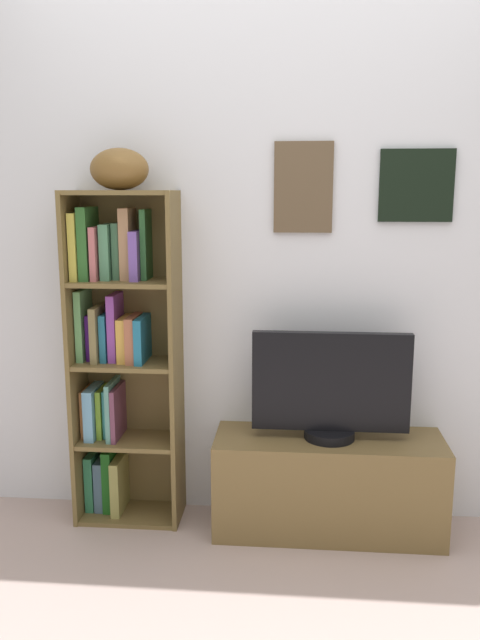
% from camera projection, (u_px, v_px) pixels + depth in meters
% --- Properties ---
extents(back_wall, '(4.80, 0.08, 2.33)m').
position_uv_depth(back_wall, '(275.00, 265.00, 2.88)').
color(back_wall, silver).
rests_on(back_wall, ground).
extents(bookshelf, '(0.48, 0.25, 1.50)m').
position_uv_depth(bookshelf, '(118.00, 354.00, 2.89)').
color(bookshelf, brown).
rests_on(bookshelf, ground).
extents(football, '(0.28, 0.22, 0.17)m').
position_uv_depth(football, '(119.00, 169.00, 2.70)').
color(football, brown).
rests_on(football, bookshelf).
extents(tv_stand, '(1.00, 0.35, 0.44)m').
position_uv_depth(tv_stand, '(328.00, 485.00, 2.84)').
color(tv_stand, brown).
rests_on(tv_stand, ground).
extents(television, '(0.68, 0.22, 0.47)m').
position_uv_depth(television, '(331.00, 387.00, 2.75)').
color(television, black).
rests_on(television, tv_stand).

